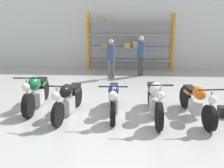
# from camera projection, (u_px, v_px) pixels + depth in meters

# --- Properties ---
(ground_plane) EXTENTS (30.00, 30.00, 0.00)m
(ground_plane) POSITION_uv_depth(u_px,v_px,m) (111.00, 112.00, 6.98)
(ground_plane) COLOR #9EA3A0
(back_wall) EXTENTS (30.00, 0.08, 3.60)m
(back_wall) POSITION_uv_depth(u_px,v_px,m) (118.00, 32.00, 12.47)
(back_wall) COLOR silver
(back_wall) RESTS_ON ground_plane
(shelving_rack) EXTENTS (4.18, 0.63, 2.73)m
(shelving_rack) POSITION_uv_depth(u_px,v_px,m) (130.00, 41.00, 12.19)
(shelving_rack) COLOR orange
(shelving_rack) RESTS_ON ground_plane
(motorcycle_green) EXTENTS (0.70, 2.11, 1.07)m
(motorcycle_green) POSITION_uv_depth(u_px,v_px,m) (36.00, 92.00, 7.20)
(motorcycle_green) COLOR black
(motorcycle_green) RESTS_ON ground_plane
(motorcycle_black) EXTENTS (0.62, 2.03, 1.01)m
(motorcycle_black) POSITION_uv_depth(u_px,v_px,m) (68.00, 98.00, 6.61)
(motorcycle_black) COLOR black
(motorcycle_black) RESTS_ON ground_plane
(motorcycle_blue) EXTENTS (0.70, 2.02, 0.98)m
(motorcycle_blue) POSITION_uv_depth(u_px,v_px,m) (114.00, 99.00, 6.73)
(motorcycle_blue) COLOR black
(motorcycle_blue) RESTS_ON ground_plane
(motorcycle_white) EXTENTS (0.60, 2.22, 1.10)m
(motorcycle_white) POSITION_uv_depth(u_px,v_px,m) (155.00, 99.00, 6.51)
(motorcycle_white) COLOR black
(motorcycle_white) RESTS_ON ground_plane
(motorcycle_orange) EXTENTS (0.62, 2.14, 1.00)m
(motorcycle_orange) POSITION_uv_depth(u_px,v_px,m) (197.00, 101.00, 6.45)
(motorcycle_orange) COLOR black
(motorcycle_orange) RESTS_ON ground_plane
(person_browsing) EXTENTS (0.44, 0.44, 1.66)m
(person_browsing) POSITION_uv_depth(u_px,v_px,m) (111.00, 56.00, 10.41)
(person_browsing) COLOR #595960
(person_browsing) RESTS_ON ground_plane
(person_near_rack) EXTENTS (0.43, 0.43, 1.74)m
(person_near_rack) POSITION_uv_depth(u_px,v_px,m) (141.00, 53.00, 10.86)
(person_near_rack) COLOR #38332D
(person_near_rack) RESTS_ON ground_plane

